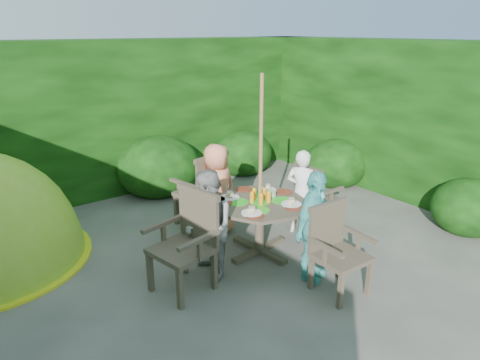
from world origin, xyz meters
TOP-DOWN VIEW (x-y plane):
  - ground at (0.00, 0.00)m, footprint 60.00×60.00m
  - hedge_enclosure at (0.00, 1.33)m, footprint 9.00×9.00m
  - patio_table at (0.59, 0.62)m, footprint 1.31×1.31m
  - parasol_pole at (0.58, 0.62)m, footprint 0.05×0.05m
  - garden_chair_right at (1.68, 0.76)m, footprint 0.47×0.53m
  - garden_chair_left at (-0.50, 0.50)m, footprint 0.66×0.72m
  - garden_chair_back at (0.47, 1.70)m, footprint 0.72×0.66m
  - garden_chair_front at (0.72, -0.47)m, footprint 0.57×0.52m
  - child_right at (1.38, 0.71)m, footprint 0.44×0.51m
  - child_left at (-0.21, 0.53)m, footprint 0.58×0.68m
  - child_back at (0.49, 1.42)m, footprint 0.63×0.43m
  - child_front at (0.67, -0.17)m, footprint 0.80×0.54m

SIDE VIEW (x-z plane):
  - ground at x=0.00m, z-range 0.00..0.00m
  - garden_chair_right at x=1.68m, z-range 0.03..0.91m
  - garden_chair_front at x=0.72m, z-range 0.03..0.94m
  - garden_chair_back at x=0.47m, z-range 0.03..1.06m
  - garden_chair_left at x=-0.50m, z-range 0.04..1.07m
  - patio_table at x=0.59m, z-range 0.17..0.99m
  - child_right at x=1.38m, z-range 0.00..1.18m
  - child_left at x=-0.21m, z-range 0.00..1.25m
  - child_back at x=0.49m, z-range 0.00..1.25m
  - child_front at x=0.67m, z-range 0.00..1.26m
  - parasol_pole at x=0.58m, z-range 0.00..2.20m
  - hedge_enclosure at x=0.00m, z-range 0.00..2.50m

